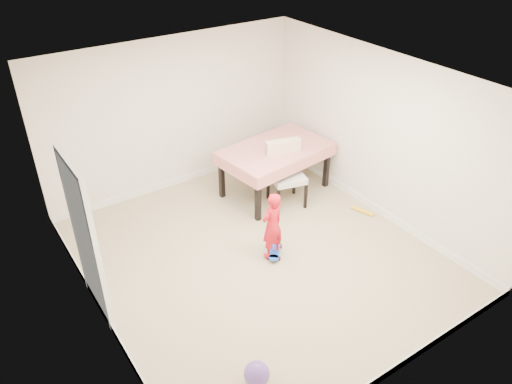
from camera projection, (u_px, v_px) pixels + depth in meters
ground at (258, 256)px, 7.18m from camera, size 5.00×5.00×0.00m
ceiling at (259, 84)px, 5.81m from camera, size 4.50×5.00×0.04m
wall_back at (174, 115)px, 8.23m from camera, size 4.50×0.04×2.60m
wall_front at (405, 287)px, 4.75m from camera, size 4.50×0.04×2.60m
wall_left at (89, 236)px, 5.43m from camera, size 0.04×5.00×2.60m
wall_right at (380, 137)px, 7.55m from camera, size 0.04×5.00×2.60m
door at (86, 242)px, 5.79m from camera, size 0.11×0.94×2.11m
baseboard_back at (180, 180)px, 8.90m from camera, size 4.50×0.02×0.12m
baseboard_front at (387, 373)px, 5.40m from camera, size 4.50×0.02×0.12m
baseboard_left at (107, 318)px, 6.08m from camera, size 0.02×5.00×0.12m
baseboard_right at (370, 205)px, 8.21m from camera, size 0.02×5.00×0.12m
dining_table at (275, 170)px, 8.47m from camera, size 1.91×1.33×0.84m
dining_chair at (287, 175)px, 8.09m from camera, size 0.73×0.79×1.06m
skateboard at (275, 251)px, 7.21m from camera, size 0.48×0.52×0.08m
child at (272, 227)px, 6.91m from camera, size 0.41×0.31×1.02m
balloon at (257, 374)px, 5.29m from camera, size 0.28×0.28×0.28m
foam_toy at (362, 211)px, 8.11m from camera, size 0.18×0.40×0.06m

